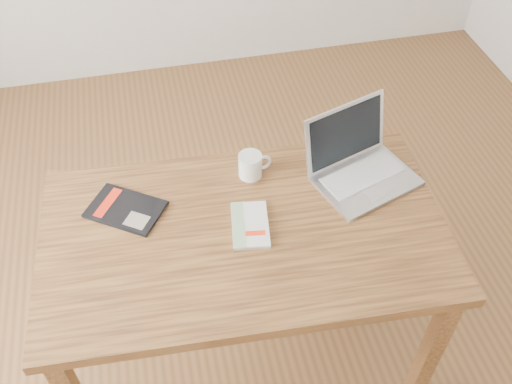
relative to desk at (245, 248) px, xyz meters
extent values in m
plane|color=brown|center=(0.00, 0.06, -0.66)|extent=(4.00, 4.00, 0.00)
cube|color=#553519|center=(0.00, 0.00, 0.07)|extent=(1.31, 0.80, 0.04)
cube|color=#553519|center=(0.56, -0.34, -0.31)|extent=(0.06, 0.06, 0.71)
cube|color=#553519|center=(-0.56, 0.34, -0.31)|extent=(0.06, 0.06, 0.71)
cube|color=#553519|center=(0.60, 0.28, -0.31)|extent=(0.06, 0.06, 0.71)
cube|color=beige|center=(0.02, 0.01, 0.10)|extent=(0.14, 0.20, 0.01)
cube|color=white|center=(0.02, 0.01, 0.10)|extent=(0.14, 0.20, 0.02)
cube|color=gray|center=(-0.02, 0.02, 0.11)|extent=(0.06, 0.18, 0.00)
cube|color=red|center=(0.03, -0.03, 0.11)|extent=(0.06, 0.03, 0.00)
cube|color=black|center=(-0.36, 0.16, 0.10)|extent=(0.28, 0.26, 0.01)
cube|color=red|center=(-0.41, 0.20, 0.10)|extent=(0.10, 0.13, 0.00)
cube|color=gray|center=(-0.33, 0.10, 0.10)|extent=(0.09, 0.09, 0.00)
cube|color=silver|center=(0.44, 0.11, 0.10)|extent=(0.38, 0.32, 0.01)
cube|color=silver|center=(0.44, 0.14, 0.11)|extent=(0.30, 0.20, 0.00)
cube|color=#BCBCC1|center=(0.47, 0.05, 0.11)|extent=(0.11, 0.08, 0.00)
cube|color=silver|center=(0.40, 0.24, 0.21)|extent=(0.32, 0.15, 0.21)
cube|color=black|center=(0.40, 0.24, 0.21)|extent=(0.29, 0.14, 0.19)
cylinder|color=white|center=(0.07, 0.24, 0.13)|extent=(0.08, 0.08, 0.09)
cylinder|color=black|center=(0.07, 0.24, 0.17)|extent=(0.07, 0.07, 0.01)
torus|color=white|center=(0.12, 0.24, 0.13)|extent=(0.06, 0.02, 0.06)
camera|label=1|loc=(-0.22, -1.12, 1.46)|focal=40.00mm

